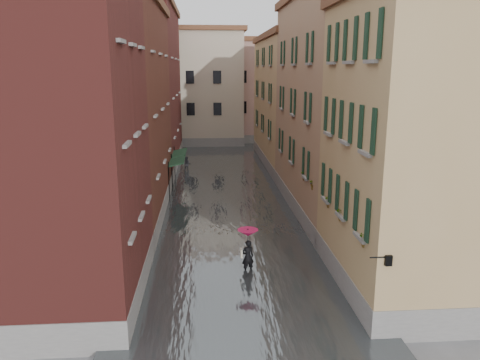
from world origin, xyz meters
name	(u,v)px	position (x,y,z in m)	size (l,w,h in m)	color
ground	(239,272)	(0.00, 0.00, 0.00)	(120.00, 120.00, 0.00)	#5E5F61
floodwater	(226,194)	(0.00, 13.00, 0.10)	(10.00, 60.00, 0.20)	#4E5456
building_left_near	(53,137)	(-7.00, -2.00, 6.50)	(6.00, 8.00, 13.00)	maroon
building_left_mid	(111,115)	(-7.00, 9.00, 6.25)	(6.00, 14.00, 12.50)	#5A281C
building_left_far	(143,90)	(-7.00, 24.00, 7.00)	(6.00, 16.00, 14.00)	maroon
building_right_near	(420,152)	(7.00, -2.00, 5.75)	(6.00, 8.00, 11.50)	tan
building_right_mid	(341,109)	(7.00, 9.00, 6.50)	(6.00, 14.00, 13.00)	#99785C
building_right_far	(295,104)	(7.00, 24.00, 5.75)	(6.00, 16.00, 11.50)	tan
building_end_cream	(191,89)	(-3.00, 38.00, 6.50)	(12.00, 9.00, 13.00)	#B3AB8E
building_end_pink	(263,92)	(6.00, 40.00, 6.00)	(10.00, 9.00, 12.00)	tan
awning_near	(177,162)	(-3.49, 13.23, 2.46)	(1.09, 2.91, 2.80)	#16321E
awning_far	(179,154)	(-3.48, 16.50, 2.48)	(1.09, 3.34, 2.80)	#16321E
wall_lantern	(387,260)	(4.33, -6.00, 3.01)	(0.71, 0.22, 0.35)	black
window_planters	(329,192)	(4.12, 0.48, 3.51)	(0.59, 10.88, 0.84)	#9E3E33
pedestrian_main	(248,247)	(0.38, -0.17, 1.26)	(0.94, 0.94, 2.06)	black
pedestrian_far	(187,165)	(-3.07, 20.97, 0.72)	(0.70, 0.54, 1.43)	black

